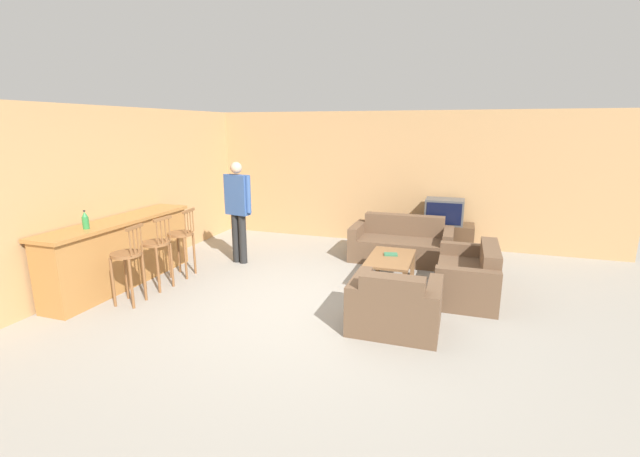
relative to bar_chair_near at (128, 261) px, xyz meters
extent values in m
plane|color=gray|center=(2.34, 0.61, -0.59)|extent=(24.00, 24.00, 0.00)
cube|color=tan|center=(2.34, 4.23, 0.71)|extent=(9.40, 0.08, 2.60)
cube|color=tan|center=(-0.96, 1.92, 0.71)|extent=(0.08, 8.61, 2.60)
cube|color=#A87038|center=(-0.62, 0.55, -0.12)|extent=(0.47, 2.50, 0.94)
cube|color=#A87038|center=(-0.62, 0.55, 0.38)|extent=(0.55, 2.56, 0.05)
cylinder|color=brown|center=(-0.01, 0.00, 0.09)|extent=(0.43, 0.43, 0.04)
cylinder|color=brown|center=(-0.16, 0.12, -0.26)|extent=(0.04, 0.04, 0.66)
cylinder|color=brown|center=(-0.13, -0.15, -0.26)|extent=(0.04, 0.04, 0.66)
cylinder|color=brown|center=(0.11, 0.15, -0.26)|extent=(0.04, 0.04, 0.66)
cylinder|color=brown|center=(0.13, -0.12, -0.26)|extent=(0.04, 0.04, 0.66)
cylinder|color=brown|center=(0.14, 0.13, 0.28)|extent=(0.02, 0.02, 0.33)
cylinder|color=brown|center=(0.15, 0.05, 0.28)|extent=(0.02, 0.02, 0.33)
cylinder|color=brown|center=(0.15, -0.02, 0.28)|extent=(0.02, 0.02, 0.33)
cylinder|color=brown|center=(0.16, -0.10, 0.28)|extent=(0.02, 0.02, 0.33)
cube|color=brown|center=(0.15, 0.02, 0.46)|extent=(0.07, 0.33, 0.04)
cylinder|color=brown|center=(-0.01, 0.58, 0.09)|extent=(0.42, 0.42, 0.04)
cylinder|color=brown|center=(-0.14, 0.72, -0.26)|extent=(0.04, 0.04, 0.66)
cylinder|color=brown|center=(-0.16, 0.45, -0.26)|extent=(0.04, 0.04, 0.66)
cylinder|color=brown|center=(0.13, 0.70, -0.26)|extent=(0.04, 0.04, 0.66)
cylinder|color=brown|center=(0.11, 0.43, -0.26)|extent=(0.04, 0.04, 0.66)
cylinder|color=brown|center=(0.16, 0.68, 0.28)|extent=(0.02, 0.02, 0.33)
cylinder|color=brown|center=(0.15, 0.60, 0.28)|extent=(0.02, 0.02, 0.33)
cylinder|color=brown|center=(0.15, 0.52, 0.28)|extent=(0.02, 0.02, 0.33)
cylinder|color=brown|center=(0.14, 0.44, 0.28)|extent=(0.02, 0.02, 0.33)
cube|color=brown|center=(0.15, 0.56, 0.46)|extent=(0.07, 0.33, 0.04)
cylinder|color=brown|center=(-0.01, 1.15, 0.09)|extent=(0.42, 0.42, 0.04)
cylinder|color=brown|center=(-0.16, 1.27, -0.26)|extent=(0.04, 0.04, 0.66)
cylinder|color=brown|center=(-0.14, 1.00, -0.26)|extent=(0.04, 0.04, 0.66)
cylinder|color=brown|center=(0.11, 1.30, -0.26)|extent=(0.04, 0.04, 0.66)
cylinder|color=brown|center=(0.13, 1.03, -0.26)|extent=(0.04, 0.04, 0.66)
cylinder|color=brown|center=(0.14, 1.28, 0.28)|extent=(0.02, 0.02, 0.33)
cylinder|color=brown|center=(0.15, 1.20, 0.28)|extent=(0.02, 0.02, 0.33)
cylinder|color=brown|center=(0.15, 1.13, 0.28)|extent=(0.02, 0.02, 0.33)
cylinder|color=brown|center=(0.16, 1.05, 0.28)|extent=(0.02, 0.02, 0.33)
cube|color=brown|center=(0.15, 1.16, 0.46)|extent=(0.07, 0.33, 0.04)
cube|color=brown|center=(3.14, 3.03, -0.39)|extent=(1.41, 0.86, 0.40)
cube|color=brown|center=(3.14, 3.34, -0.01)|extent=(1.41, 0.22, 0.36)
cube|color=brown|center=(2.36, 3.03, -0.29)|extent=(0.16, 0.86, 0.60)
cube|color=brown|center=(3.92, 3.03, -0.29)|extent=(0.16, 0.86, 0.60)
cube|color=brown|center=(3.44, 0.38, -0.39)|extent=(0.70, 0.81, 0.40)
cube|color=brown|center=(3.44, 0.09, -0.02)|extent=(0.70, 0.22, 0.34)
cube|color=brown|center=(3.87, 0.38, -0.30)|extent=(0.16, 0.81, 0.59)
cube|color=brown|center=(3.01, 0.38, -0.30)|extent=(0.16, 0.81, 0.59)
cube|color=brown|center=(4.23, 1.71, -0.39)|extent=(0.79, 1.09, 0.40)
cube|color=brown|center=(4.51, 1.71, -0.03)|extent=(0.22, 1.09, 0.33)
cube|color=brown|center=(4.23, 2.33, -0.30)|extent=(0.79, 0.16, 0.58)
cube|color=brown|center=(4.23, 1.08, -0.30)|extent=(0.79, 0.16, 0.58)
cube|color=brown|center=(3.15, 1.81, -0.19)|extent=(0.64, 1.07, 0.04)
cube|color=brown|center=(2.87, 1.31, -0.40)|extent=(0.06, 0.06, 0.39)
cube|color=brown|center=(3.43, 1.31, -0.40)|extent=(0.06, 0.06, 0.39)
cube|color=brown|center=(2.87, 2.31, -0.40)|extent=(0.06, 0.06, 0.39)
cube|color=brown|center=(3.43, 2.31, -0.40)|extent=(0.06, 0.06, 0.39)
cube|color=#513823|center=(3.81, 3.85, -0.32)|extent=(1.10, 0.56, 0.54)
cube|color=#4C4C4C|center=(3.81, 3.85, 0.18)|extent=(0.68, 0.48, 0.46)
cube|color=black|center=(3.81, 3.61, 0.18)|extent=(0.61, 0.01, 0.39)
cylinder|color=#2D7F3D|center=(-0.58, -0.04, 0.48)|extent=(0.08, 0.08, 0.16)
cone|color=#2D7F3D|center=(-0.58, -0.04, 0.60)|extent=(0.07, 0.07, 0.07)
cylinder|color=black|center=(-0.58, -0.04, 0.64)|extent=(0.03, 0.03, 0.02)
cube|color=#33704C|center=(3.14, 1.91, -0.16)|extent=(0.22, 0.17, 0.03)
cylinder|color=black|center=(0.43, 2.06, -0.17)|extent=(0.13, 0.13, 0.85)
cylinder|color=black|center=(0.58, 2.03, -0.17)|extent=(0.13, 0.13, 0.85)
cube|color=#335189|center=(0.51, 2.04, 0.59)|extent=(0.45, 0.24, 0.67)
cylinder|color=#335189|center=(0.28, 2.09, 0.62)|extent=(0.08, 0.08, 0.62)
cylinder|color=#335189|center=(0.73, 2.00, 0.62)|extent=(0.08, 0.08, 0.62)
sphere|color=tan|center=(0.51, 2.04, 1.05)|extent=(0.19, 0.19, 0.19)
camera|label=1|loc=(4.07, -4.26, 1.71)|focal=24.00mm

